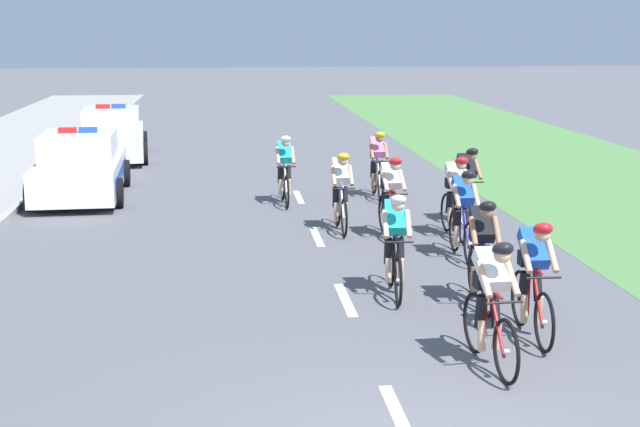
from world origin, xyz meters
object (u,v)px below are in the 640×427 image
object	(u,v)px
cyclist_lead	(492,301)
cyclist_eighth	(391,196)
cyclist_third	(482,250)
cyclist_fifth	(463,212)
police_car_nearest	(80,168)
police_car_second	(112,136)
cyclist_second	(534,277)
cyclist_tenth	(378,163)
cyclist_ninth	(467,184)
cyclist_eleventh	(285,168)
cyclist_fourth	(395,242)
cyclist_seventh	(341,190)
cyclist_sixth	(456,195)

from	to	relation	value
cyclist_lead	cyclist_eighth	size ratio (longest dim) A/B	1.00
cyclist_third	cyclist_fifth	world-z (taller)	same
cyclist_lead	police_car_nearest	size ratio (longest dim) A/B	0.39
police_car_second	cyclist_fifth	bearing A→B (deg)	-60.42
cyclist_second	police_car_second	bearing A→B (deg)	112.78
cyclist_tenth	cyclist_eighth	bearing A→B (deg)	-96.11
cyclist_lead	cyclist_ninth	distance (m)	7.81
cyclist_second	cyclist_tenth	distance (m)	9.61
cyclist_fifth	cyclist_eleventh	xyz separation A→B (m)	(-2.60, 5.05, 0.00)
cyclist_tenth	cyclist_lead	bearing A→B (deg)	-92.62
cyclist_fourth	cyclist_tenth	xyz separation A→B (m)	(1.03, 7.62, 0.00)
cyclist_fifth	police_car_second	size ratio (longest dim) A/B	0.38
cyclist_tenth	police_car_nearest	world-z (taller)	police_car_nearest
cyclist_second	police_car_nearest	size ratio (longest dim) A/B	0.39
cyclist_third	police_car_second	xyz separation A→B (m)	(-6.69, 15.12, -0.11)
cyclist_seventh	cyclist_eighth	xyz separation A→B (m)	(0.83, -0.67, 0.00)
cyclist_second	cyclist_eleventh	world-z (taller)	same
cyclist_fifth	cyclist_sixth	bearing A→B (deg)	80.04
cyclist_ninth	police_car_second	size ratio (longest dim) A/B	0.38
cyclist_third	cyclist_fifth	xyz separation A→B (m)	(0.42, 2.60, 0.00)
cyclist_second	cyclist_fourth	world-z (taller)	same
cyclist_sixth	cyclist_fifth	bearing A→B (deg)	-99.96
cyclist_lead	cyclist_eighth	xyz separation A→B (m)	(0.05, 6.52, 0.00)
cyclist_eleventh	police_car_second	distance (m)	8.72
cyclist_eighth	cyclist_ninth	size ratio (longest dim) A/B	1.00
cyclist_ninth	cyclist_fifth	bearing A→B (deg)	-106.21
cyclist_eighth	cyclist_eleventh	size ratio (longest dim) A/B	1.00
cyclist_third	cyclist_eighth	size ratio (longest dim) A/B	1.00
cyclist_sixth	cyclist_ninth	size ratio (longest dim) A/B	1.00
cyclist_third	police_car_nearest	bearing A→B (deg)	126.82
cyclist_sixth	cyclist_eleventh	size ratio (longest dim) A/B	1.00
cyclist_lead	cyclist_sixth	bearing A→B (deg)	79.17
cyclist_lead	cyclist_sixth	world-z (taller)	same
cyclist_sixth	police_car_nearest	size ratio (longest dim) A/B	0.39
cyclist_fourth	cyclist_tenth	bearing A→B (deg)	82.30
cyclist_lead	cyclist_second	size ratio (longest dim) A/B	1.00
cyclist_seventh	police_car_second	distance (m)	11.57
cyclist_fourth	police_car_nearest	size ratio (longest dim) A/B	0.39
cyclist_second	cyclist_fifth	distance (m)	4.00
cyclist_third	cyclist_eleventh	bearing A→B (deg)	105.93
cyclist_seventh	cyclist_eleventh	distance (m)	2.91
cyclist_third	cyclist_eighth	distance (m)	4.23
cyclist_fifth	cyclist_eighth	bearing A→B (deg)	119.71
cyclist_fifth	police_car_second	xyz separation A→B (m)	(-7.11, 12.52, -0.11)
cyclist_second	cyclist_eighth	bearing A→B (deg)	97.57
cyclist_third	cyclist_sixth	xyz separation A→B (m)	(0.69, 4.15, 0.00)
cyclist_lead	police_car_nearest	bearing A→B (deg)	118.63
cyclist_seventh	cyclist_tenth	xyz separation A→B (m)	(1.25, 3.34, 0.00)
cyclist_fourth	cyclist_eleventh	size ratio (longest dim) A/B	1.00
cyclist_lead	cyclist_eleventh	xyz separation A→B (m)	(-1.64, 9.97, 0.00)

